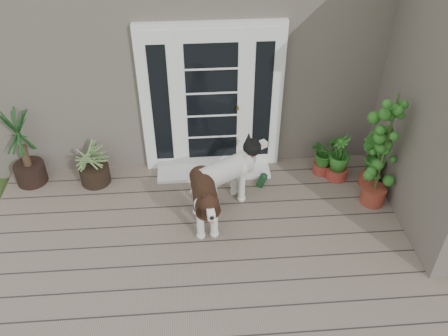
{
  "coord_description": "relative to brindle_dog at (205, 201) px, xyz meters",
  "views": [
    {
      "loc": [
        -0.46,
        -2.93,
        4.35
      ],
      "look_at": [
        -0.1,
        1.75,
        0.7
      ],
      "focal_mm": 37.83,
      "sensor_mm": 36.0,
      "label": 1
    }
  ],
  "objects": [
    {
      "name": "brindle_dog",
      "position": [
        0.0,
        0.0,
        0.0
      ],
      "size": [
        0.48,
        0.97,
        0.78
      ],
      "primitive_type": null,
      "rotation": [
        0.0,
        0.0,
        3.23
      ],
      "color": "#362013",
      "rests_on": "deck"
    },
    {
      "name": "deck",
      "position": [
        0.37,
        -0.95,
        -0.45
      ],
      "size": [
        6.2,
        4.6,
        0.12
      ],
      "primitive_type": "cube",
      "color": "#6B5B4C",
      "rests_on": "ground"
    },
    {
      "name": "yucca",
      "position": [
        -2.38,
        1.05,
        0.18
      ],
      "size": [
        0.91,
        0.91,
        1.14
      ],
      "primitive_type": null,
      "rotation": [
        0.0,
        0.0,
        -0.16
      ],
      "color": "black",
      "rests_on": "deck"
    },
    {
      "name": "door_step",
      "position": [
        0.17,
        1.05,
        -0.37
      ],
      "size": [
        1.6,
        0.4,
        0.05
      ],
      "primitive_type": "cube",
      "color": "white",
      "rests_on": "deck"
    },
    {
      "name": "sapling",
      "position": [
        2.24,
        0.26,
        0.46
      ],
      "size": [
        0.53,
        0.53,
        1.7
      ],
      "primitive_type": null,
      "rotation": [
        0.0,
        0.0,
        -0.06
      ],
      "color": "#27611B",
      "rests_on": "deck"
    },
    {
      "name": "white_dog",
      "position": [
        0.28,
        0.39,
        0.01
      ],
      "size": [
        1.03,
        0.82,
        0.79
      ],
      "primitive_type": null,
      "rotation": [
        0.0,
        0.0,
        -1.05
      ],
      "color": "white",
      "rests_on": "deck"
    },
    {
      "name": "house_main",
      "position": [
        0.37,
        3.3,
        1.04
      ],
      "size": [
        7.4,
        4.0,
        3.1
      ],
      "primitive_type": "cube",
      "color": "#665E54",
      "rests_on": "ground"
    },
    {
      "name": "spider_plant",
      "position": [
        -1.49,
        0.97,
        -0.03
      ],
      "size": [
        0.88,
        0.88,
        0.73
      ],
      "primitive_type": null,
      "rotation": [
        0.0,
        0.0,
        0.36
      ],
      "color": "#7D9C60",
      "rests_on": "deck"
    },
    {
      "name": "herb_a",
      "position": [
        1.71,
        0.94,
        -0.15
      ],
      "size": [
        0.53,
        0.53,
        0.49
      ],
      "primitive_type": "imported",
      "rotation": [
        0.0,
        0.0,
        0.94
      ],
      "color": "#225618",
      "rests_on": "deck"
    },
    {
      "name": "door_unit",
      "position": [
        0.17,
        1.25,
        0.68
      ],
      "size": [
        1.9,
        0.14,
        2.15
      ],
      "primitive_type": "cube",
      "color": "white",
      "rests_on": "deck"
    },
    {
      "name": "herb_c",
      "position": [
        1.89,
        0.81,
        -0.11
      ],
      "size": [
        0.42,
        0.42,
        0.56
      ],
      "primitive_type": "imported",
      "rotation": [
        0.0,
        0.0,
        4.54
      ],
      "color": "#2D651D",
      "rests_on": "deck"
    },
    {
      "name": "clog_left",
      "position": [
        0.16,
        0.93,
        -0.35
      ],
      "size": [
        0.22,
        0.29,
        0.08
      ],
      "primitive_type": null,
      "rotation": [
        0.0,
        0.0,
        0.43
      ],
      "color": "#14331E",
      "rests_on": "deck"
    },
    {
      "name": "clog_right",
      "position": [
        0.83,
        0.77,
        -0.35
      ],
      "size": [
        0.23,
        0.3,
        0.08
      ],
      "primitive_type": null,
      "rotation": [
        0.0,
        0.0,
        -0.46
      ],
      "color": "black",
      "rests_on": "deck"
    },
    {
      "name": "herb_b",
      "position": [
        2.3,
        0.64,
        -0.11
      ],
      "size": [
        0.53,
        0.53,
        0.56
      ],
      "primitive_type": "imported",
      "rotation": [
        0.0,
        0.0,
        2.44
      ],
      "color": "#1E5919",
      "rests_on": "deck"
    }
  ]
}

